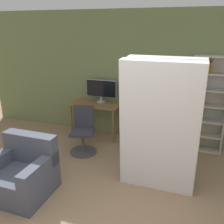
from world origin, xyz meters
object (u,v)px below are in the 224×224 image
mattress_near (159,129)px  armchair (23,173)px  mattress_far (163,121)px  monitor (101,89)px  office_chair (83,134)px  bookshelf (203,104)px

mattress_near → armchair: mattress_near is taller
mattress_near → mattress_far: bearing=90.0°
mattress_near → armchair: bearing=-158.2°
mattress_far → armchair: size_ratio=2.31×
monitor → armchair: size_ratio=0.82×
monitor → office_chair: size_ratio=0.77×
bookshelf → mattress_far: mattress_far is taller
monitor → armchair: monitor is taller
mattress_far → bookshelf: bearing=65.7°
monitor → bookshelf: 2.13m
mattress_far → monitor: bearing=139.8°
bookshelf → office_chair: bearing=-157.1°
mattress_near → armchair: (-1.85, -0.74, -0.66)m
office_chair → mattress_far: size_ratio=0.46×
office_chair → mattress_near: size_ratio=0.46×
mattress_near → mattress_far: 0.35m
office_chair → armchair: (-0.28, -1.47, -0.05)m
office_chair → mattress_far: bearing=-13.6°
armchair → office_chair: bearing=79.3°
monitor → mattress_near: size_ratio=0.35×
monitor → office_chair: bearing=-91.3°
bookshelf → mattress_near: size_ratio=0.95×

